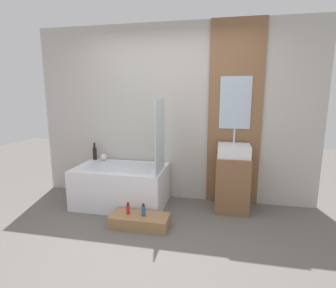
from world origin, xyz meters
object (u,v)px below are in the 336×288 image
at_px(bathtub, 121,185).
at_px(bottle_soap_primary, 128,209).
at_px(wooden_step_bench, 139,221).
at_px(bottle_soap_secondary, 143,210).
at_px(vase_round_light, 104,157).
at_px(vase_tall_dark, 95,153).
at_px(sink, 234,151).

xyz_separation_m(bathtub, bottle_soap_primary, (0.31, -0.59, -0.07)).
relative_size(wooden_step_bench, bottle_soap_secondary, 4.69).
height_order(vase_round_light, bottle_soap_secondary, vase_round_light).
bearing_deg(bottle_soap_primary, vase_tall_dark, 134.18).
height_order(bathtub, sink, sink).
height_order(wooden_step_bench, bottle_soap_secondary, bottle_soap_secondary).
xyz_separation_m(vase_tall_dark, bottle_soap_primary, (0.88, -0.90, -0.47)).
bearing_deg(vase_tall_dark, bottle_soap_secondary, -40.04).
distance_m(bathtub, bottle_soap_secondary, 0.78).
height_order(bathtub, vase_tall_dark, vase_tall_dark).
relative_size(bathtub, bottle_soap_primary, 8.51).
distance_m(vase_tall_dark, bottle_soap_secondary, 1.48).
height_order(bathtub, bottle_soap_primary, bathtub).
bearing_deg(bottle_soap_primary, vase_round_light, 129.22).
xyz_separation_m(wooden_step_bench, vase_round_light, (-0.86, 0.88, 0.55)).
distance_m(wooden_step_bench, bottle_soap_secondary, 0.15).
height_order(bottle_soap_primary, bottle_soap_secondary, bottle_soap_secondary).
bearing_deg(bathtub, wooden_step_bench, -52.03).
relative_size(bathtub, bottle_soap_secondary, 8.43).
bearing_deg(wooden_step_bench, vase_round_light, 134.38).
bearing_deg(bottle_soap_primary, sink, 30.18).
height_order(vase_tall_dark, bottle_soap_secondary, vase_tall_dark).
xyz_separation_m(vase_tall_dark, bottle_soap_secondary, (1.07, -0.90, -0.46)).
bearing_deg(vase_tall_dark, wooden_step_bench, -41.50).
height_order(wooden_step_bench, sink, sink).
bearing_deg(wooden_step_bench, sink, 33.27).
height_order(vase_round_light, bottle_soap_primary, vase_round_light).
bearing_deg(bathtub, bottle_soap_primary, -61.80).
bearing_deg(wooden_step_bench, bottle_soap_primary, 180.00).
bearing_deg(vase_round_light, vase_tall_dark, 172.10).
bearing_deg(vase_round_light, bottle_soap_secondary, -43.88).
bearing_deg(vase_tall_dark, vase_round_light, -7.90).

